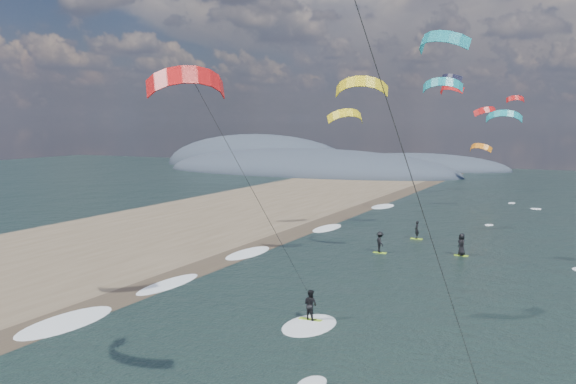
% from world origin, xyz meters
% --- Properties ---
extents(wet_sand_strip, '(3.00, 240.00, 0.00)m').
position_xyz_m(wet_sand_strip, '(-12.00, 10.00, 0.00)').
color(wet_sand_strip, '#382D23').
rests_on(wet_sand_strip, ground).
extents(coastal_hills, '(80.00, 41.00, 15.00)m').
position_xyz_m(coastal_hills, '(-44.84, 107.86, 0.00)').
color(coastal_hills, '#3D4756').
rests_on(coastal_hills, ground).
extents(kitesurfer_near_b, '(6.98, 9.16, 13.99)m').
position_xyz_m(kitesurfer_near_b, '(-2.04, 7.86, 9.00)').
color(kitesurfer_near_b, '#B0F02A').
rests_on(kitesurfer_near_b, ground).
extents(far_kitesurfers, '(7.38, 8.37, 1.83)m').
position_xyz_m(far_kitesurfers, '(0.57, 32.58, 0.89)').
color(far_kitesurfers, '#B0F02A').
rests_on(far_kitesurfers, ground).
extents(bg_kite_field, '(14.50, 70.97, 10.87)m').
position_xyz_m(bg_kite_field, '(-0.21, 51.99, 13.08)').
color(bg_kite_field, red).
rests_on(bg_kite_field, ground).
extents(shoreline_surf, '(2.40, 79.40, 0.11)m').
position_xyz_m(shoreline_surf, '(-10.80, 14.75, 0.00)').
color(shoreline_surf, white).
rests_on(shoreline_surf, ground).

